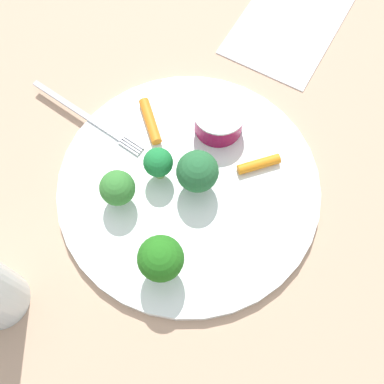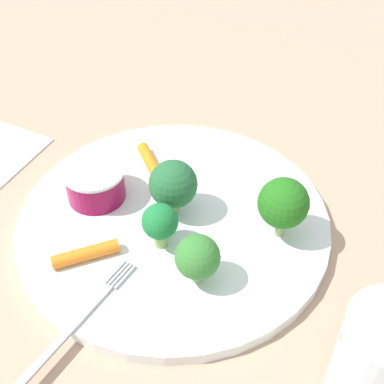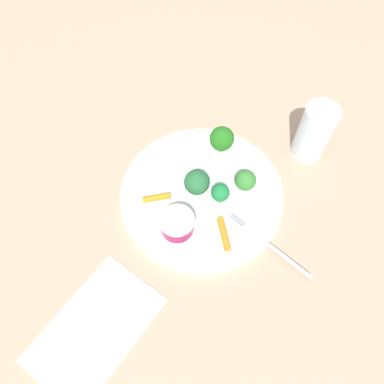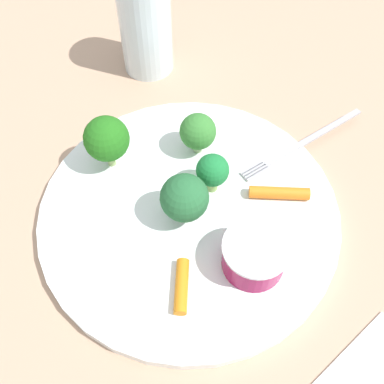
{
  "view_description": "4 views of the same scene",
  "coord_description": "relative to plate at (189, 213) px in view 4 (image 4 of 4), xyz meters",
  "views": [
    {
      "loc": [
        0.21,
        0.02,
        0.47
      ],
      "look_at": [
        0.02,
        0.0,
        0.03
      ],
      "focal_mm": 43.26,
      "sensor_mm": 36.0,
      "label": 1
    },
    {
      "loc": [
        0.03,
        -0.36,
        0.38
      ],
      "look_at": [
        0.02,
        0.02,
        0.03
      ],
      "focal_mm": 51.9,
      "sensor_mm": 36.0,
      "label": 2
    },
    {
      "loc": [
        -0.32,
        -0.05,
        0.58
      ],
      "look_at": [
        -0.01,
        0.02,
        0.02
      ],
      "focal_mm": 34.56,
      "sensor_mm": 36.0,
      "label": 3
    },
    {
      "loc": [
        -0.1,
        0.21,
        0.38
      ],
      "look_at": [
        0.0,
        -0.01,
        0.02
      ],
      "focal_mm": 42.61,
      "sensor_mm": 36.0,
      "label": 4
    }
  ],
  "objects": [
    {
      "name": "ground_plane",
      "position": [
        0.0,
        0.0,
        -0.01
      ],
      "size": [
        2.4,
        2.4,
        0.0
      ],
      "primitive_type": "plane",
      "color": "tan"
    },
    {
      "name": "plate",
      "position": [
        0.0,
        0.0,
        0.0
      ],
      "size": [
        0.29,
        0.29,
        0.01
      ],
      "primitive_type": "cylinder",
      "color": "white",
      "rests_on": "ground_plane"
    },
    {
      "name": "sauce_cup",
      "position": [
        -0.07,
        0.03,
        0.02
      ],
      "size": [
        0.06,
        0.06,
        0.03
      ],
      "color": "maroon",
      "rests_on": "plate"
    },
    {
      "name": "broccoli_floret_0",
      "position": [
        -0.01,
        -0.03,
        0.03
      ],
      "size": [
        0.03,
        0.03,
        0.04
      ],
      "color": "#89B05C",
      "rests_on": "plate"
    },
    {
      "name": "broccoli_floret_1",
      "position": [
        0.02,
        -0.07,
        0.03
      ],
      "size": [
        0.04,
        0.04,
        0.05
      ],
      "color": "#8EAC74",
      "rests_on": "plate"
    },
    {
      "name": "broccoli_floret_2",
      "position": [
        0.0,
        0.01,
        0.04
      ],
      "size": [
        0.04,
        0.04,
        0.06
      ],
      "color": "#90A974",
      "rests_on": "plate"
    },
    {
      "name": "broccoli_floret_3",
      "position": [
        0.1,
        -0.02,
        0.04
      ],
      "size": [
        0.04,
        0.04,
        0.06
      ],
      "color": "#97AF69",
      "rests_on": "plate"
    },
    {
      "name": "carrot_stick_0",
      "position": [
        -0.07,
        -0.05,
        0.01
      ],
      "size": [
        0.06,
        0.03,
        0.01
      ],
      "primitive_type": "cylinder",
      "rotation": [
        1.57,
        0.0,
        5.1
      ],
      "color": "orange",
      "rests_on": "plate"
    },
    {
      "name": "carrot_stick_1",
      "position": [
        -0.03,
        0.07,
        0.01
      ],
      "size": [
        0.03,
        0.05,
        0.01
      ],
      "primitive_type": "cylinder",
      "rotation": [
        1.57,
        0.0,
        3.53
      ],
      "color": "orange",
      "rests_on": "plate"
    },
    {
      "name": "fork",
      "position": [
        -0.07,
        -0.12,
        0.01
      ],
      "size": [
        0.09,
        0.14,
        0.0
      ],
      "color": "#AFAFB7",
      "rests_on": "plate"
    },
    {
      "name": "drinking_glass",
      "position": [
        0.14,
        -0.18,
        0.05
      ],
      "size": [
        0.06,
        0.06,
        0.11
      ],
      "primitive_type": "cylinder",
      "color": "silver",
      "rests_on": "ground_plane"
    }
  ]
}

